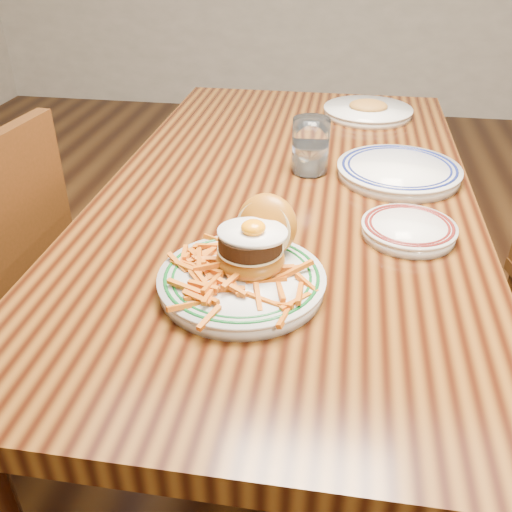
# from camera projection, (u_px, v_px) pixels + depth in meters

# --- Properties ---
(floor) EXTENTS (6.00, 6.00, 0.00)m
(floor) POSITION_uv_depth(u_px,v_px,m) (280.00, 413.00, 1.73)
(floor) COLOR black
(floor) RESTS_ON ground
(table) EXTENTS (0.85, 1.60, 0.75)m
(table) POSITION_uv_depth(u_px,v_px,m) (286.00, 221.00, 1.38)
(table) COLOR black
(table) RESTS_ON floor
(main_plate) EXTENTS (0.29, 0.30, 0.14)m
(main_plate) POSITION_uv_depth(u_px,v_px,m) (246.00, 265.00, 0.97)
(main_plate) COLOR silver
(main_plate) RESTS_ON table
(side_plate) EXTENTS (0.19, 0.20, 0.03)m
(side_plate) POSITION_uv_depth(u_px,v_px,m) (409.00, 229.00, 1.13)
(side_plate) COLOR silver
(side_plate) RESTS_ON table
(rear_plate) EXTENTS (0.30, 0.30, 0.03)m
(rear_plate) POSITION_uv_depth(u_px,v_px,m) (399.00, 170.00, 1.37)
(rear_plate) COLOR silver
(rear_plate) RESTS_ON table
(water_glass) EXTENTS (0.09, 0.09, 0.13)m
(water_glass) POSITION_uv_depth(u_px,v_px,m) (310.00, 149.00, 1.38)
(water_glass) COLOR white
(water_glass) RESTS_ON table
(far_plate) EXTENTS (0.27, 0.27, 0.05)m
(far_plate) POSITION_uv_depth(u_px,v_px,m) (368.00, 111.00, 1.77)
(far_plate) COLOR silver
(far_plate) RESTS_ON table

